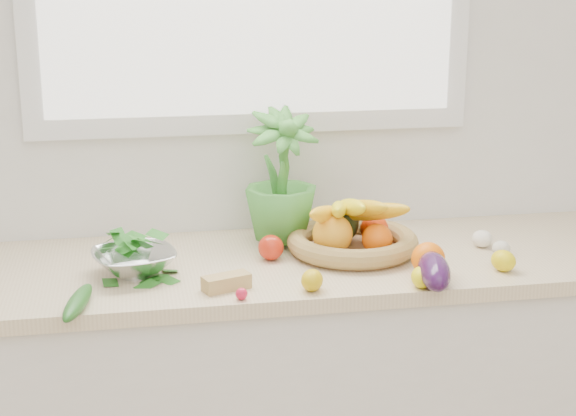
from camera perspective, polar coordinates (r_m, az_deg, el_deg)
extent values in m
cube|color=white|center=(2.60, -2.39, 8.20)|extent=(4.50, 0.02, 2.70)
cube|color=silver|center=(2.60, -1.19, -13.19)|extent=(2.20, 0.58, 0.86)
cube|color=beige|center=(2.42, -1.25, -3.81)|extent=(2.24, 0.62, 0.04)
sphere|color=orange|center=(2.31, 9.05, -3.27)|extent=(0.10, 0.10, 0.09)
ellipsoid|color=yellow|center=(2.23, 8.65, -4.45)|extent=(0.07, 0.08, 0.05)
ellipsoid|color=gold|center=(2.18, 1.57, -4.69)|extent=(0.07, 0.08, 0.05)
ellipsoid|color=yellow|center=(2.39, 13.75, -3.33)|extent=(0.08, 0.09, 0.06)
sphere|color=red|center=(2.40, -1.12, -2.57)|extent=(0.07, 0.07, 0.07)
cube|color=tan|center=(2.20, -4.00, -4.81)|extent=(0.13, 0.09, 0.04)
ellipsoid|color=white|center=(2.57, 12.45, -1.95)|extent=(0.06, 0.06, 0.05)
ellipsoid|color=beige|center=(2.51, 13.62, -2.54)|extent=(0.07, 0.07, 0.04)
ellipsoid|color=silver|center=(2.36, 8.95, -3.47)|extent=(0.06, 0.06, 0.04)
ellipsoid|color=#31103E|center=(2.23, 9.43, -4.05)|extent=(0.12, 0.22, 0.08)
ellipsoid|color=#20591A|center=(2.12, -13.44, -5.95)|extent=(0.09, 0.23, 0.04)
sphere|color=red|center=(2.13, -3.02, -5.56)|extent=(0.03, 0.03, 0.03)
imported|color=#429235|center=(2.50, -0.45, 2.15)|extent=(0.25, 0.25, 0.38)
cylinder|color=#B57850|center=(2.48, 4.18, -2.75)|extent=(0.33, 0.33, 0.01)
torus|color=tan|center=(2.47, 4.19, -2.18)|extent=(0.38, 0.38, 0.06)
sphere|color=#FFA71F|center=(2.42, 2.90, -1.69)|extent=(0.12, 0.12, 0.11)
sphere|color=#F15E07|center=(2.43, 5.79, -1.99)|extent=(0.09, 0.09, 0.08)
sphere|color=red|center=(2.52, 5.59, -1.34)|extent=(0.08, 0.08, 0.08)
ellipsoid|color=black|center=(2.52, 3.59, -0.93)|extent=(0.09, 0.09, 0.11)
ellipsoid|color=yellow|center=(2.42, 2.58, -0.40)|extent=(0.18, 0.22, 0.11)
ellipsoid|color=yellow|center=(2.43, 3.31, -0.09)|extent=(0.11, 0.25, 0.11)
ellipsoid|color=yellow|center=(2.43, 4.07, 0.05)|extent=(0.05, 0.25, 0.11)
ellipsoid|color=gold|center=(2.44, 4.77, -0.02)|extent=(0.13, 0.25, 0.11)
ellipsoid|color=gold|center=(2.45, 5.55, -0.25)|extent=(0.19, 0.21, 0.11)
cylinder|color=silver|center=(2.33, -9.88, -4.13)|extent=(0.10, 0.10, 0.02)
imported|color=silver|center=(2.31, -9.92, -3.35)|extent=(0.25, 0.25, 0.05)
ellipsoid|color=#19661C|center=(2.30, -9.96, -2.39)|extent=(0.19, 0.19, 0.07)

